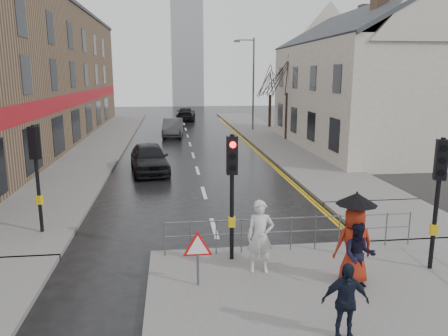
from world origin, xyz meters
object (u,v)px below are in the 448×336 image
object	(u,v)px
pedestrian_a	(260,237)
pedestrian_d	(345,302)
pedestrian_with_umbrella	(354,236)
car_mid	(173,128)
pedestrian_b	(359,255)
car_parked	(149,158)

from	to	relation	value
pedestrian_a	pedestrian_d	size ratio (longest dim) A/B	1.22
pedestrian_with_umbrella	car_mid	bearing A→B (deg)	98.65
pedestrian_b	pedestrian_d	size ratio (longest dim) A/B	1.03
pedestrian_a	pedestrian_d	distance (m)	3.19
pedestrian_b	pedestrian_d	xyz separation A→B (m)	(-1.13, -1.97, -0.02)
pedestrian_b	pedestrian_d	distance (m)	2.27
pedestrian_b	car_parked	size ratio (longest dim) A/B	0.35
pedestrian_d	pedestrian_b	bearing A→B (deg)	64.57
pedestrian_b	car_parked	xyz separation A→B (m)	(-5.43, 13.54, -0.15)
pedestrian_with_umbrella	car_mid	xyz separation A→B (m)	(-4.08, 26.82, -0.58)
pedestrian_a	pedestrian_with_umbrella	bearing A→B (deg)	-15.03
pedestrian_a	pedestrian_b	distance (m)	2.37
pedestrian_a	car_mid	xyz separation A→B (m)	(-2.01, 25.98, -0.33)
pedestrian_d	car_parked	size ratio (longest dim) A/B	0.34
car_mid	pedestrian_a	bearing A→B (deg)	-82.60
car_parked	pedestrian_b	bearing A→B (deg)	-75.71
car_mid	car_parked	bearing A→B (deg)	-92.56
car_mid	pedestrian_with_umbrella	bearing A→B (deg)	-78.36
pedestrian_d	car_mid	world-z (taller)	pedestrian_d
car_parked	pedestrian_with_umbrella	bearing A→B (deg)	-75.55
pedestrian_d	car_parked	bearing A→B (deg)	109.87
pedestrian_a	car_parked	world-z (taller)	pedestrian_a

